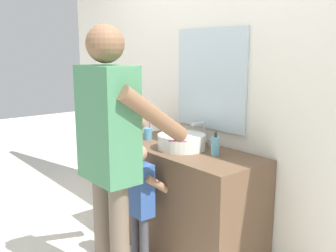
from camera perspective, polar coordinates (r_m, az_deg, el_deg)
The scene contains 8 objects.
back_wall at distance 3.00m, azimuth 7.02°, elevation 7.21°, with size 4.40×0.10×2.70m.
vanity_cabinet at distance 2.99m, azimuth 2.27°, elevation -11.13°, with size 1.27×0.54×0.84m, color brown.
sink_basin at distance 2.83m, azimuth 2.04°, elevation -2.32°, with size 0.36×0.36×0.11m.
faucet at distance 2.97m, azimuth 5.17°, elevation -1.23°, with size 0.18×0.14×0.18m.
toothbrush_cup at distance 3.13m, azimuth -3.01°, elevation -1.05°, with size 0.07×0.07×0.21m.
soap_bottle at distance 2.68m, azimuth 7.08°, elevation -2.97°, with size 0.06×0.06×0.16m.
child_toddler at distance 2.71m, azimuth -4.18°, elevation -10.46°, with size 0.29×0.29×0.93m.
adult_parent at distance 2.31m, azimuth -8.56°, elevation -2.23°, with size 0.53×0.56×1.71m.
Camera 1 is at (2.07, -1.54, 1.56)m, focal length 40.80 mm.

